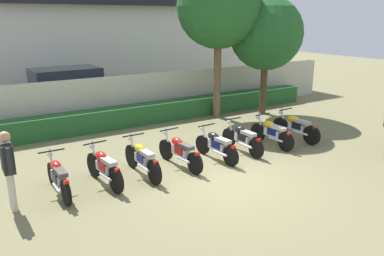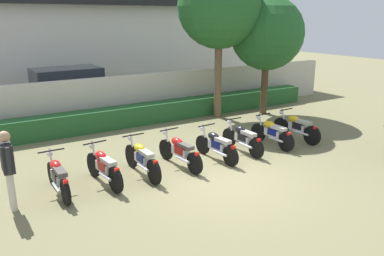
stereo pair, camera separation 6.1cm
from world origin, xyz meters
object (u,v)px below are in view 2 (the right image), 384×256
at_px(tree_near_inspector, 219,7).
at_px(motorcycle_in_row_1, 104,167).
at_px(motorcycle_in_row_5, 242,138).
at_px(tree_far_side, 267,34).
at_px(parked_car, 71,90).
at_px(inspector_person, 8,163).
at_px(motorcycle_in_row_3, 180,151).
at_px(motorcycle_in_row_6, 272,133).
at_px(motorcycle_in_row_4, 216,145).
at_px(motorcycle_in_row_2, 142,159).
at_px(motorcycle_in_row_7, 296,127).
at_px(motorcycle_in_row_0, 58,176).

xyz_separation_m(tree_near_inspector, motorcycle_in_row_1, (-6.20, -4.01, -3.84)).
xyz_separation_m(tree_near_inspector, motorcycle_in_row_5, (-1.87, -3.93, -3.85)).
relative_size(tree_far_side, motorcycle_in_row_5, 2.58).
relative_size(parked_car, motorcycle_in_row_5, 2.47).
bearing_deg(motorcycle_in_row_1, tree_near_inspector, -63.17).
bearing_deg(inspector_person, tree_far_side, 19.55).
relative_size(tree_near_inspector, motorcycle_in_row_3, 3.06).
bearing_deg(motorcycle_in_row_6, motorcycle_in_row_4, 90.08).
relative_size(motorcycle_in_row_2, inspector_person, 1.14).
bearing_deg(parked_car, motorcycle_in_row_6, -65.11).
bearing_deg(parked_car, motorcycle_in_row_3, -86.87).
xyz_separation_m(motorcycle_in_row_2, inspector_person, (-3.09, -0.20, 0.57)).
bearing_deg(inspector_person, tree_near_inspector, 26.83).
xyz_separation_m(motorcycle_in_row_3, motorcycle_in_row_5, (2.19, 0.03, -0.00)).
bearing_deg(parked_car, motorcycle_in_row_4, -79.00).
bearing_deg(tree_far_side, tree_near_inspector, 165.00).
bearing_deg(inspector_person, motorcycle_in_row_4, 1.33).
bearing_deg(motorcycle_in_row_2, motorcycle_in_row_6, -90.96).
bearing_deg(motorcycle_in_row_7, tree_near_inspector, 1.33).
relative_size(motorcycle_in_row_4, motorcycle_in_row_5, 0.97).
xyz_separation_m(motorcycle_in_row_4, motorcycle_in_row_6, (2.18, 0.07, 0.01)).
bearing_deg(motorcycle_in_row_2, tree_far_side, -65.26).
xyz_separation_m(parked_car, motorcycle_in_row_7, (5.17, -7.89, -0.48)).
distance_m(tree_near_inspector, motorcycle_in_row_1, 8.32).
distance_m(tree_far_side, motorcycle_in_row_0, 10.30).
bearing_deg(inspector_person, motorcycle_in_row_7, 1.57).
relative_size(motorcycle_in_row_0, motorcycle_in_row_4, 1.00).
xyz_separation_m(motorcycle_in_row_3, motorcycle_in_row_4, (1.14, -0.10, -0.01)).
height_order(parked_car, motorcycle_in_row_3, parked_car).
bearing_deg(motorcycle_in_row_3, motorcycle_in_row_6, -95.75).
height_order(parked_car, motorcycle_in_row_6, parked_car).
xyz_separation_m(parked_car, inspector_person, (-3.47, -8.12, 0.09)).
bearing_deg(motorcycle_in_row_2, parked_car, -3.70).
distance_m(motorcycle_in_row_4, motorcycle_in_row_5, 1.06).
bearing_deg(motorcycle_in_row_5, tree_near_inspector, -25.90).
xyz_separation_m(parked_car, motorcycle_in_row_4, (1.88, -8.00, -0.50)).
bearing_deg(motorcycle_in_row_0, tree_near_inspector, -61.83).
bearing_deg(motorcycle_in_row_6, motorcycle_in_row_7, -89.51).
relative_size(tree_far_side, motorcycle_in_row_2, 2.44).
distance_m(parked_car, tree_far_side, 8.47).
height_order(motorcycle_in_row_7, inspector_person, inspector_person).
bearing_deg(motorcycle_in_row_0, motorcycle_in_row_6, -90.54).
xyz_separation_m(tree_near_inspector, motorcycle_in_row_6, (-0.74, -3.99, -3.85)).
xyz_separation_m(motorcycle_in_row_1, motorcycle_in_row_6, (5.46, 0.02, -0.01)).
bearing_deg(motorcycle_in_row_4, motorcycle_in_row_6, -93.04).
distance_m(motorcycle_in_row_5, inspector_person, 6.43).
relative_size(motorcycle_in_row_1, motorcycle_in_row_6, 1.01).
height_order(tree_near_inspector, motorcycle_in_row_5, tree_near_inspector).
distance_m(motorcycle_in_row_3, motorcycle_in_row_7, 4.43).
distance_m(tree_near_inspector, motorcycle_in_row_0, 9.15).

